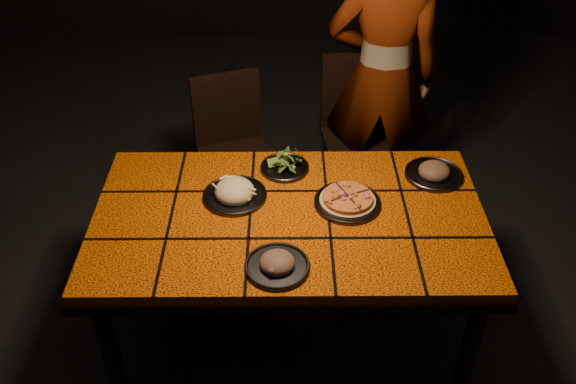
{
  "coord_description": "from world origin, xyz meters",
  "views": [
    {
      "loc": [
        -0.02,
        -1.91,
        2.35
      ],
      "look_at": [
        -0.0,
        0.05,
        0.82
      ],
      "focal_mm": 38.0,
      "sensor_mm": 36.0,
      "label": 1
    }
  ],
  "objects_px": {
    "dining_table": "(289,228)",
    "diner": "(382,78)",
    "plate_pasta": "(235,193)",
    "plate_pizza": "(347,201)",
    "chair_far_left": "(232,140)",
    "chair_far_right": "(358,123)"
  },
  "relations": [
    {
      "from": "plate_pasta",
      "to": "dining_table",
      "type": "bearing_deg",
      "value": -25.92
    },
    {
      "from": "chair_far_left",
      "to": "chair_far_right",
      "type": "height_order",
      "value": "chair_far_right"
    },
    {
      "from": "chair_far_left",
      "to": "plate_pasta",
      "type": "height_order",
      "value": "chair_far_left"
    },
    {
      "from": "plate_pizza",
      "to": "plate_pasta",
      "type": "bearing_deg",
      "value": 173.75
    },
    {
      "from": "chair_far_right",
      "to": "diner",
      "type": "xyz_separation_m",
      "value": [
        0.1,
        -0.05,
        0.31
      ]
    },
    {
      "from": "chair_far_left",
      "to": "plate_pasta",
      "type": "xyz_separation_m",
      "value": [
        0.08,
        -0.85,
        0.29
      ]
    },
    {
      "from": "dining_table",
      "to": "diner",
      "type": "bearing_deg",
      "value": 63.76
    },
    {
      "from": "plate_pizza",
      "to": "plate_pasta",
      "type": "distance_m",
      "value": 0.47
    },
    {
      "from": "chair_far_right",
      "to": "plate_pizza",
      "type": "relative_size",
      "value": 2.92
    },
    {
      "from": "dining_table",
      "to": "diner",
      "type": "xyz_separation_m",
      "value": [
        0.51,
        1.03,
        0.16
      ]
    },
    {
      "from": "dining_table",
      "to": "plate_pasta",
      "type": "distance_m",
      "value": 0.27
    },
    {
      "from": "plate_pasta",
      "to": "diner",
      "type": "bearing_deg",
      "value": 51.24
    },
    {
      "from": "plate_pasta",
      "to": "chair_far_left",
      "type": "bearing_deg",
      "value": 95.46
    },
    {
      "from": "dining_table",
      "to": "plate_pizza",
      "type": "bearing_deg",
      "value": 13.82
    },
    {
      "from": "diner",
      "to": "plate_pasta",
      "type": "relative_size",
      "value": 6.13
    },
    {
      "from": "chair_far_left",
      "to": "plate_pasta",
      "type": "bearing_deg",
      "value": -103.23
    },
    {
      "from": "dining_table",
      "to": "chair_far_right",
      "type": "bearing_deg",
      "value": 69.39
    },
    {
      "from": "diner",
      "to": "chair_far_left",
      "type": "bearing_deg",
      "value": 13.78
    },
    {
      "from": "dining_table",
      "to": "plate_pasta",
      "type": "xyz_separation_m",
      "value": [
        -0.23,
        0.11,
        0.1
      ]
    },
    {
      "from": "chair_far_right",
      "to": "diner",
      "type": "bearing_deg",
      "value": -35.14
    },
    {
      "from": "chair_far_right",
      "to": "chair_far_left",
      "type": "bearing_deg",
      "value": -177.86
    },
    {
      "from": "dining_table",
      "to": "chair_far_right",
      "type": "distance_m",
      "value": 1.16
    }
  ]
}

